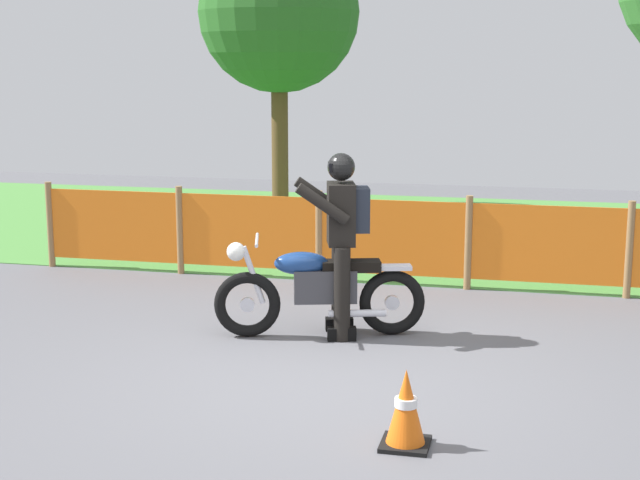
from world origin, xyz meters
TOP-DOWN VIEW (x-y plane):
  - ground at (0.00, 0.00)m, footprint 24.00×24.00m
  - grass_verge at (0.00, 6.71)m, footprint 24.00×6.99m
  - barrier_fence at (0.00, 3.22)m, footprint 8.56×0.08m
  - tree_leftmost at (-2.68, 8.11)m, footprint 2.65×2.65m
  - motorcycle_lead at (-0.35, 1.11)m, footprint 1.90×0.76m
  - rider_lead at (-0.15, 1.17)m, footprint 0.76×0.65m
  - traffic_cone at (0.79, -1.20)m, footprint 0.32×0.32m

SIDE VIEW (x-z plane):
  - ground at x=0.00m, z-range -0.02..0.00m
  - grass_verge at x=0.00m, z-range 0.00..0.01m
  - traffic_cone at x=0.79m, z-range -0.01..0.52m
  - motorcycle_lead at x=-0.35m, z-range -0.01..0.91m
  - barrier_fence at x=0.00m, z-range 0.01..1.06m
  - rider_lead at x=-0.15m, z-range 0.11..1.80m
  - tree_leftmost at x=-2.68m, z-range 0.96..5.58m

